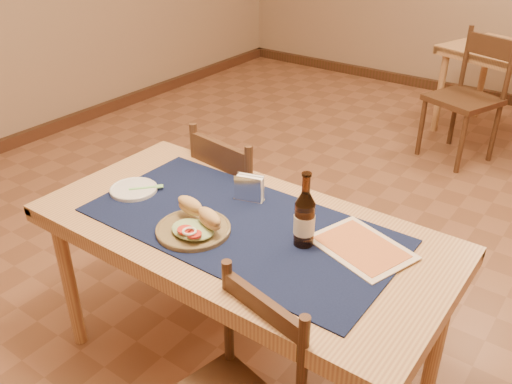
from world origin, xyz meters
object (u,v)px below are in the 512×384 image
Objects in this scene: napkin_holder at (249,189)px; chair_main_far at (244,207)px; beer_bottle at (304,219)px; main_table at (241,243)px; sandwich_plate at (195,225)px.

chair_main_far is at bearing 130.44° from napkin_holder.
chair_main_far is 3.24× the size of beer_bottle.
napkin_holder is at bearing 116.52° from main_table.
napkin_holder is at bearing 157.99° from beer_bottle.
chair_main_far is 7.00× the size of napkin_holder.
sandwich_plate is at bearing -154.70° from beer_bottle.
sandwich_plate is 0.31m from napkin_holder.
chair_main_far is 0.52m from napkin_holder.
napkin_holder is (0.26, -0.31, 0.33)m from chair_main_far.
beer_bottle is (0.36, 0.17, 0.08)m from sandwich_plate.
beer_bottle is (0.26, 0.03, 0.19)m from main_table.
main_table is 0.62m from chair_main_far.
chair_main_far reaches higher than sandwich_plate.
sandwich_plate is 0.99× the size of beer_bottle.
main_table is at bearing -173.57° from beer_bottle.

